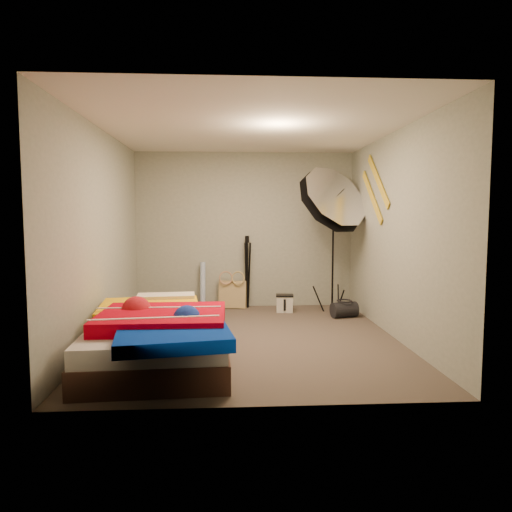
{
  "coord_description": "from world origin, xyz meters",
  "views": [
    {
      "loc": [
        -0.25,
        -5.42,
        1.48
      ],
      "look_at": [
        0.1,
        0.6,
        0.95
      ],
      "focal_mm": 32.0,
      "sensor_mm": 36.0,
      "label": 1
    }
  ],
  "objects": [
    {
      "name": "camera_tripod",
      "position": [
        0.03,
        1.87,
        0.67
      ],
      "size": [
        0.07,
        0.07,
        1.16
      ],
      "color": "black",
      "rests_on": "floor"
    },
    {
      "name": "wall_stripe_lower",
      "position": [
        1.73,
        0.85,
        1.75
      ],
      "size": [
        0.02,
        0.91,
        0.78
      ],
      "primitive_type": "cube",
      "rotation": [
        0.7,
        0.0,
        0.0
      ],
      "color": "gold",
      "rests_on": "wall_right"
    },
    {
      "name": "floor",
      "position": [
        0.0,
        0.0,
        0.0
      ],
      "size": [
        4.0,
        4.0,
        0.0
      ],
      "primitive_type": "plane",
      "color": "#4D4339",
      "rests_on": "ground"
    },
    {
      "name": "photo_umbrella",
      "position": [
        1.24,
        1.31,
        1.68
      ],
      "size": [
        1.13,
        1.25,
        2.34
      ],
      "color": "black",
      "rests_on": "floor"
    },
    {
      "name": "camera_case",
      "position": [
        0.6,
        1.5,
        0.12
      ],
      "size": [
        0.27,
        0.2,
        0.25
      ],
      "primitive_type": "cube",
      "rotation": [
        0.0,
        0.0,
        -0.11
      ],
      "color": "beige",
      "rests_on": "floor"
    },
    {
      "name": "wall_back",
      "position": [
        0.0,
        2.0,
        1.25
      ],
      "size": [
        3.5,
        0.0,
        3.5
      ],
      "primitive_type": "plane",
      "rotation": [
        1.57,
        0.0,
        0.0
      ],
      "color": "#999C8B",
      "rests_on": "floor"
    },
    {
      "name": "wall_left",
      "position": [
        -1.75,
        0.0,
        1.25
      ],
      "size": [
        0.0,
        4.0,
        4.0
      ],
      "primitive_type": "plane",
      "rotation": [
        1.57,
        0.0,
        1.57
      ],
      "color": "#999C8B",
      "rests_on": "floor"
    },
    {
      "name": "wall_right",
      "position": [
        1.75,
        0.0,
        1.25
      ],
      "size": [
        0.0,
        4.0,
        4.0
      ],
      "primitive_type": "plane",
      "rotation": [
        1.57,
        0.0,
        -1.57
      ],
      "color": "#999C8B",
      "rests_on": "floor"
    },
    {
      "name": "wall_front",
      "position": [
        0.0,
        -2.0,
        1.25
      ],
      "size": [
        3.5,
        0.0,
        3.5
      ],
      "primitive_type": "plane",
      "rotation": [
        -1.57,
        0.0,
        0.0
      ],
      "color": "#999C8B",
      "rests_on": "floor"
    },
    {
      "name": "wrapping_roll",
      "position": [
        -0.68,
        1.84,
        0.37
      ],
      "size": [
        0.09,
        0.21,
        0.75
      ],
      "primitive_type": "cylinder",
      "rotation": [
        -0.17,
        0.0,
        -0.01
      ],
      "color": "#5981BA",
      "rests_on": "floor"
    },
    {
      "name": "ceiling",
      "position": [
        0.0,
        0.0,
        2.5
      ],
      "size": [
        4.0,
        4.0,
        0.0
      ],
      "primitive_type": "plane",
      "rotation": [
        3.14,
        0.0,
        0.0
      ],
      "color": "silver",
      "rests_on": "wall_back"
    },
    {
      "name": "tote_bag",
      "position": [
        -0.2,
        1.86,
        0.22
      ],
      "size": [
        0.47,
        0.27,
        0.45
      ],
      "primitive_type": "cube",
      "rotation": [
        -0.14,
        0.0,
        -0.19
      ],
      "color": "tan",
      "rests_on": "floor"
    },
    {
      "name": "duffel_bag",
      "position": [
        1.42,
        1.07,
        0.11
      ],
      "size": [
        0.41,
        0.3,
        0.23
      ],
      "primitive_type": "cylinder",
      "rotation": [
        0.0,
        1.57,
        0.23
      ],
      "color": "black",
      "rests_on": "floor"
    },
    {
      "name": "wall_stripe_upper",
      "position": [
        1.73,
        0.6,
        1.95
      ],
      "size": [
        0.02,
        0.91,
        0.78
      ],
      "primitive_type": "cube",
      "rotation": [
        0.7,
        0.0,
        0.0
      ],
      "color": "gold",
      "rests_on": "wall_right"
    },
    {
      "name": "bed",
      "position": [
        -0.95,
        -0.88,
        0.28
      ],
      "size": [
        1.5,
        2.14,
        0.56
      ],
      "color": "#44281E",
      "rests_on": "floor"
    }
  ]
}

